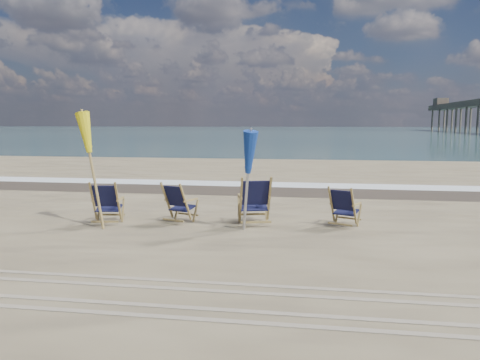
{
  "coord_description": "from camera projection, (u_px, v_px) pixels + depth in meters",
  "views": [
    {
      "loc": [
        1.68,
        -8.3,
        2.21
      ],
      "look_at": [
        0.0,
        2.2,
        0.9
      ],
      "focal_mm": 35.0,
      "sensor_mm": 36.0,
      "label": 1
    }
  ],
  "objects": [
    {
      "name": "umbrella_blue",
      "position": [
        247.0,
        156.0,
        9.35
      ],
      "size": [
        0.3,
        0.3,
        2.06
      ],
      "color": "#A5A5AD",
      "rests_on": "ground"
    },
    {
      "name": "umbrella_yellow",
      "position": [
        92.0,
        137.0,
        9.68
      ],
      "size": [
        0.3,
        0.3,
        2.45
      ],
      "color": "olive",
      "rests_on": "ground"
    },
    {
      "name": "tire_tracks",
      "position": [
        178.0,
        298.0,
        5.92
      ],
      "size": [
        80.0,
        1.3,
        0.01
      ],
      "primitive_type": null,
      "color": "gray",
      "rests_on": "ground"
    },
    {
      "name": "surf_foam",
      "position": [
        267.0,
        184.0,
        16.8
      ],
      "size": [
        200.0,
        1.4,
        0.01
      ],
      "primitive_type": "cube",
      "color": "silver",
      "rests_on": "ground"
    },
    {
      "name": "beach_chair_0",
      "position": [
        118.0,
        203.0,
        10.08
      ],
      "size": [
        0.71,
        0.78,
        0.96
      ],
      "primitive_type": null,
      "rotation": [
        0.0,
        0.0,
        3.29
      ],
      "color": "black",
      "rests_on": "ground"
    },
    {
      "name": "beach_chair_3",
      "position": [
        354.0,
        208.0,
        9.71
      ],
      "size": [
        0.78,
        0.81,
        0.88
      ],
      "primitive_type": null,
      "rotation": [
        0.0,
        0.0,
        2.71
      ],
      "color": "black",
      "rests_on": "ground"
    },
    {
      "name": "wet_sand_strip",
      "position": [
        262.0,
        190.0,
        15.33
      ],
      "size": [
        200.0,
        2.6,
        0.0
      ],
      "primitive_type": "cube",
      "color": "#42362A",
      "rests_on": "ground"
    },
    {
      "name": "ocean",
      "position": [
        309.0,
        130.0,
        134.11
      ],
      "size": [
        400.0,
        400.0,
        0.0
      ],
      "primitive_type": "plane",
      "color": "#395C60",
      "rests_on": "ground"
    },
    {
      "name": "beach_chair_1",
      "position": [
        186.0,
        204.0,
        10.11
      ],
      "size": [
        0.79,
        0.83,
        0.92
      ],
      "primitive_type": null,
      "rotation": [
        0.0,
        0.0,
        2.78
      ],
      "color": "black",
      "rests_on": "ground"
    },
    {
      "name": "beach_chair_2",
      "position": [
        269.0,
        201.0,
        10.01
      ],
      "size": [
        0.88,
        0.94,
        1.09
      ],
      "primitive_type": null,
      "rotation": [
        0.0,
        0.0,
        3.4
      ],
      "color": "black",
      "rests_on": "ground"
    }
  ]
}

